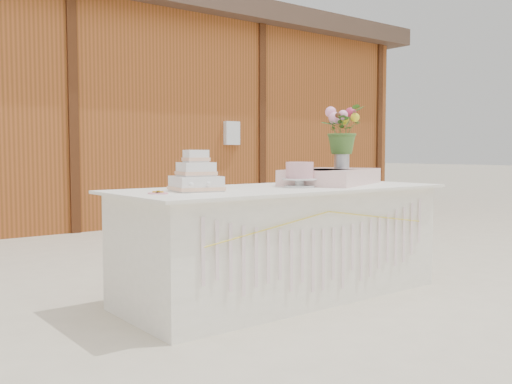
# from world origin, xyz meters

# --- Properties ---
(ground) EXTENTS (80.00, 80.00, 0.00)m
(ground) POSITION_xyz_m (0.00, 0.00, 0.00)
(ground) COLOR beige
(ground) RESTS_ON ground
(barn) EXTENTS (12.60, 4.60, 3.30)m
(barn) POSITION_xyz_m (-0.01, 5.99, 1.68)
(barn) COLOR brown
(barn) RESTS_ON ground
(cake_table) EXTENTS (2.40, 1.00, 0.77)m
(cake_table) POSITION_xyz_m (0.00, -0.00, 0.39)
(cake_table) COLOR white
(cake_table) RESTS_ON ground
(wedding_cake) EXTENTS (0.34, 0.34, 0.26)m
(wedding_cake) POSITION_xyz_m (-0.69, 0.03, 0.86)
(wedding_cake) COLOR white
(wedding_cake) RESTS_ON cake_table
(pink_cake_stand) EXTENTS (0.24, 0.24, 0.18)m
(pink_cake_stand) POSITION_xyz_m (0.09, -0.08, 0.87)
(pink_cake_stand) COLOR silver
(pink_cake_stand) RESTS_ON cake_table
(satin_runner) EXTENTS (1.05, 0.87, 0.12)m
(satin_runner) POSITION_xyz_m (0.56, 0.07, 0.83)
(satin_runner) COLOR #FFCFCD
(satin_runner) RESTS_ON cake_table
(flower_vase) EXTENTS (0.12, 0.12, 0.16)m
(flower_vase) POSITION_xyz_m (0.74, 0.14, 0.97)
(flower_vase) COLOR silver
(flower_vase) RESTS_ON satin_runner
(bouquet) EXTENTS (0.41, 0.38, 0.39)m
(bouquet) POSITION_xyz_m (0.74, 0.14, 1.24)
(bouquet) COLOR #436D2B
(bouquet) RESTS_ON flower_vase
(loose_flowers) EXTENTS (0.20, 0.39, 0.02)m
(loose_flowers) POSITION_xyz_m (-1.04, 0.01, 0.78)
(loose_flowers) COLOR pink
(loose_flowers) RESTS_ON cake_table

